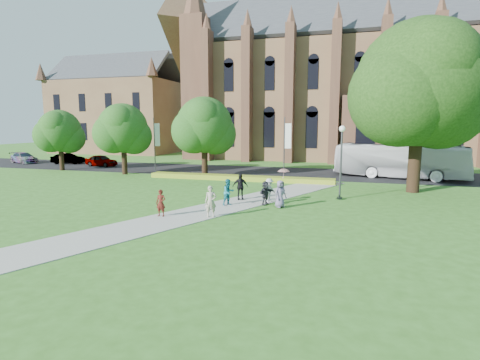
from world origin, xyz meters
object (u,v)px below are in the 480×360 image
(tour_coach, at_px, (400,161))
(car_0, at_px, (101,161))
(car_1, at_px, (68,159))
(large_tree, at_px, (420,84))
(streetlamp, at_px, (341,153))
(car_2, at_px, (24,158))
(pedestrian_0, at_px, (161,203))

(tour_coach, relative_size, car_0, 2.93)
(car_1, bearing_deg, car_0, -113.51)
(large_tree, bearing_deg, car_0, 166.08)
(tour_coach, bearing_deg, streetlamp, 168.88)
(car_2, height_order, pedestrian_0, pedestrian_0)
(large_tree, bearing_deg, car_2, 169.17)
(car_2, bearing_deg, pedestrian_0, -104.49)
(streetlamp, bearing_deg, car_0, 155.97)
(tour_coach, xyz_separation_m, car_0, (-35.04, 0.82, -1.01))
(car_0, bearing_deg, car_1, 86.94)
(large_tree, height_order, car_1, large_tree)
(car_0, relative_size, car_2, 0.87)
(tour_coach, xyz_separation_m, car_2, (-47.79, 1.27, -1.03))
(large_tree, distance_m, car_1, 43.00)
(tour_coach, xyz_separation_m, pedestrian_0, (-15.29, -20.63, -0.93))
(car_0, distance_m, car_2, 12.76)
(car_0, xyz_separation_m, pedestrian_0, (19.75, -21.45, 0.08))
(pedestrian_0, bearing_deg, large_tree, 37.02)
(streetlamp, relative_size, car_1, 1.23)
(streetlamp, distance_m, car_0, 32.50)
(streetlamp, bearing_deg, pedestrian_0, -140.03)
(car_1, distance_m, pedestrian_0, 34.32)
(pedestrian_0, bearing_deg, car_2, 143.32)
(large_tree, xyz_separation_m, car_2, (-47.85, 9.15, -7.63))
(car_1, height_order, pedestrian_0, pedestrian_0)
(car_0, relative_size, pedestrian_0, 2.71)
(large_tree, relative_size, car_0, 3.10)
(car_0, bearing_deg, streetlamp, -106.18)
(tour_coach, distance_m, car_2, 47.82)
(large_tree, height_order, tour_coach, large_tree)
(car_1, bearing_deg, streetlamp, -124.55)
(car_1, distance_m, car_2, 6.73)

